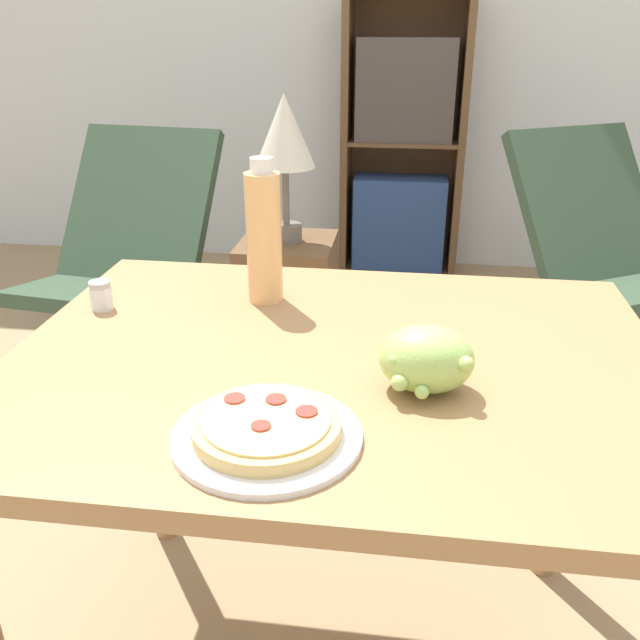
{
  "coord_description": "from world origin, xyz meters",
  "views": [
    {
      "loc": [
        0.05,
        -1.07,
        1.28
      ],
      "look_at": [
        -0.08,
        -0.06,
        0.81
      ],
      "focal_mm": 38.0,
      "sensor_mm": 36.0,
      "label": 1
    }
  ],
  "objects_px": {
    "drink_bottle": "(264,236)",
    "lounge_chair_far": "(603,297)",
    "salt_shaker": "(101,295)",
    "lounge_chair_near": "(127,299)",
    "pizza_on_plate": "(267,430)",
    "bookshelf": "(402,153)",
    "side_table": "(288,308)",
    "table_lamp": "(285,138)",
    "grape_bunch": "(426,359)"
  },
  "relations": [
    {
      "from": "grape_bunch",
      "to": "lounge_chair_far",
      "type": "distance_m",
      "value": 1.85
    },
    {
      "from": "lounge_chair_far",
      "to": "side_table",
      "type": "bearing_deg",
      "value": 161.17
    },
    {
      "from": "salt_shaker",
      "to": "table_lamp",
      "type": "relative_size",
      "value": 0.11
    },
    {
      "from": "grape_bunch",
      "to": "lounge_chair_near",
      "type": "height_order",
      "value": "lounge_chair_near"
    },
    {
      "from": "pizza_on_plate",
      "to": "side_table",
      "type": "distance_m",
      "value": 1.67
    },
    {
      "from": "drink_bottle",
      "to": "table_lamp",
      "type": "xyz_separation_m",
      "value": [
        -0.16,
        1.09,
        0.01
      ]
    },
    {
      "from": "grape_bunch",
      "to": "salt_shaker",
      "type": "relative_size",
      "value": 2.53
    },
    {
      "from": "salt_shaker",
      "to": "lounge_chair_near",
      "type": "relative_size",
      "value": 0.06
    },
    {
      "from": "pizza_on_plate",
      "to": "table_lamp",
      "type": "height_order",
      "value": "table_lamp"
    },
    {
      "from": "pizza_on_plate",
      "to": "salt_shaker",
      "type": "distance_m",
      "value": 0.57
    },
    {
      "from": "bookshelf",
      "to": "table_lamp",
      "type": "bearing_deg",
      "value": -107.49
    },
    {
      "from": "lounge_chair_near",
      "to": "side_table",
      "type": "height_order",
      "value": "lounge_chair_near"
    },
    {
      "from": "pizza_on_plate",
      "to": "grape_bunch",
      "type": "relative_size",
      "value": 1.8
    },
    {
      "from": "salt_shaker",
      "to": "drink_bottle",
      "type": "bearing_deg",
      "value": 16.0
    },
    {
      "from": "lounge_chair_far",
      "to": "pizza_on_plate",
      "type": "bearing_deg",
      "value": -146.78
    },
    {
      "from": "side_table",
      "to": "salt_shaker",
      "type": "bearing_deg",
      "value": -97.1
    },
    {
      "from": "drink_bottle",
      "to": "side_table",
      "type": "distance_m",
      "value": 1.26
    },
    {
      "from": "salt_shaker",
      "to": "lounge_chair_far",
      "type": "xyz_separation_m",
      "value": [
        1.34,
        1.39,
        -0.5
      ]
    },
    {
      "from": "side_table",
      "to": "drink_bottle",
      "type": "bearing_deg",
      "value": -81.64
    },
    {
      "from": "lounge_chair_near",
      "to": "lounge_chair_far",
      "type": "xyz_separation_m",
      "value": [
        1.81,
        0.26,
        0.0
      ]
    },
    {
      "from": "drink_bottle",
      "to": "lounge_chair_far",
      "type": "relative_size",
      "value": 0.3
    },
    {
      "from": "pizza_on_plate",
      "to": "salt_shaker",
      "type": "height_order",
      "value": "salt_shaker"
    },
    {
      "from": "drink_bottle",
      "to": "lounge_chair_far",
      "type": "height_order",
      "value": "drink_bottle"
    },
    {
      "from": "salt_shaker",
      "to": "side_table",
      "type": "relative_size",
      "value": 0.11
    },
    {
      "from": "salt_shaker",
      "to": "lounge_chair_near",
      "type": "xyz_separation_m",
      "value": [
        -0.47,
        1.13,
        -0.5
      ]
    },
    {
      "from": "table_lamp",
      "to": "pizza_on_plate",
      "type": "bearing_deg",
      "value": -80.5
    },
    {
      "from": "grape_bunch",
      "to": "side_table",
      "type": "bearing_deg",
      "value": 108.6
    },
    {
      "from": "drink_bottle",
      "to": "bookshelf",
      "type": "distance_m",
      "value": 2.32
    },
    {
      "from": "drink_bottle",
      "to": "lounge_chair_far",
      "type": "xyz_separation_m",
      "value": [
        1.03,
        1.31,
        -0.6
      ]
    },
    {
      "from": "table_lamp",
      "to": "drink_bottle",
      "type": "bearing_deg",
      "value": -81.64
    },
    {
      "from": "lounge_chair_far",
      "to": "table_lamp",
      "type": "bearing_deg",
      "value": 161.17
    },
    {
      "from": "side_table",
      "to": "table_lamp",
      "type": "xyz_separation_m",
      "value": [
        0.0,
        0.0,
        0.63
      ]
    },
    {
      "from": "pizza_on_plate",
      "to": "bookshelf",
      "type": "relative_size",
      "value": 0.19
    },
    {
      "from": "pizza_on_plate",
      "to": "bookshelf",
      "type": "bearing_deg",
      "value": 87.54
    },
    {
      "from": "pizza_on_plate",
      "to": "drink_bottle",
      "type": "bearing_deg",
      "value": 102.04
    },
    {
      "from": "grape_bunch",
      "to": "table_lamp",
      "type": "xyz_separation_m",
      "value": [
        -0.47,
        1.4,
        0.09
      ]
    },
    {
      "from": "salt_shaker",
      "to": "lounge_chair_near",
      "type": "height_order",
      "value": "lounge_chair_near"
    },
    {
      "from": "grape_bunch",
      "to": "lounge_chair_far",
      "type": "height_order",
      "value": "lounge_chair_far"
    },
    {
      "from": "salt_shaker",
      "to": "pizza_on_plate",
      "type": "bearing_deg",
      "value": -43.91
    },
    {
      "from": "pizza_on_plate",
      "to": "side_table",
      "type": "relative_size",
      "value": 0.49
    },
    {
      "from": "side_table",
      "to": "table_lamp",
      "type": "bearing_deg",
      "value": 0.0
    },
    {
      "from": "salt_shaker",
      "to": "side_table",
      "type": "bearing_deg",
      "value": 82.9
    },
    {
      "from": "bookshelf",
      "to": "table_lamp",
      "type": "xyz_separation_m",
      "value": [
        -0.38,
        -1.21,
        0.26
      ]
    },
    {
      "from": "grape_bunch",
      "to": "side_table",
      "type": "xyz_separation_m",
      "value": [
        -0.47,
        1.4,
        -0.54
      ]
    },
    {
      "from": "salt_shaker",
      "to": "table_lamp",
      "type": "bearing_deg",
      "value": 82.9
    },
    {
      "from": "lounge_chair_near",
      "to": "lounge_chair_far",
      "type": "bearing_deg",
      "value": 15.45
    },
    {
      "from": "grape_bunch",
      "to": "lounge_chair_far",
      "type": "bearing_deg",
      "value": 66.11
    },
    {
      "from": "salt_shaker",
      "to": "lounge_chair_far",
      "type": "relative_size",
      "value": 0.06
    },
    {
      "from": "drink_bottle",
      "to": "lounge_chair_far",
      "type": "distance_m",
      "value": 1.77
    },
    {
      "from": "table_lamp",
      "to": "salt_shaker",
      "type": "bearing_deg",
      "value": -97.1
    }
  ]
}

